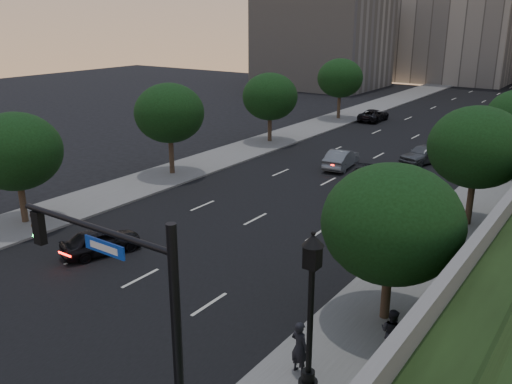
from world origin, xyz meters
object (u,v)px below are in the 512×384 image
Objects in this scene: sedan_near_right at (361,183)px; pedestrian_a at (300,348)px; sedan_far_left at (374,115)px; sedan_far_right at (424,154)px; pedestrian_b at (392,332)px; sedan_mid_left at (341,159)px; traffic_signal_mast at (145,340)px; sedan_near_left at (101,241)px; street_lamp at (310,325)px; pedestrian_c at (400,248)px.

pedestrian_a is at bearing -86.26° from sedan_near_right.
sedan_far_left is 17.81m from sedan_far_right.
sedan_near_right is 18.05m from pedestrian_b.
pedestrian_b is at bearing -114.74° from pedestrian_a.
sedan_far_right reaches higher than sedan_far_left.
sedan_mid_left is at bearing -54.37° from pedestrian_a.
sedan_near_left is (-11.50, 7.88, -3.01)m from traffic_signal_mast.
pedestrian_a is at bearing 109.52° from sedan_far_left.
traffic_signal_mast is 1.58× the size of sedan_mid_left.
sedan_mid_left is at bearing 107.06° from traffic_signal_mast.
pedestrian_b is (12.30, -20.96, 0.26)m from sedan_mid_left.
street_lamp is 1.26× the size of sedan_far_right.
sedan_mid_left is at bearing 114.30° from street_lamp.
sedan_mid_left is 0.94× the size of sedan_far_left.
sedan_far_right reaches higher than sedan_near_left.
traffic_signal_mast reaches higher than pedestrian_c.
sedan_far_right reaches higher than sedan_mid_left.
street_lamp is 30.32m from sedan_far_right.
traffic_signal_mast is 1.25× the size of street_lamp.
traffic_signal_mast is at bearing 165.37° from sedan_near_left.
sedan_near_right is (6.52, 16.02, 0.08)m from sedan_near_left.
sedan_near_left reaches higher than sedan_far_left.
sedan_far_left is at bearing -57.49° from pedestrian_a.
pedestrian_a reaches higher than sedan_mid_left.
sedan_mid_left is at bearing -113.46° from sedan_far_right.
sedan_near_left is 0.87× the size of sedan_far_right.
sedan_near_right reaches higher than sedan_mid_left.
sedan_mid_left is 0.87× the size of sedan_near_right.
street_lamp is at bearing 110.09° from sedan_far_left.
traffic_signal_mast is at bearing 92.01° from pedestrian_c.
pedestrian_b reaches higher than sedan_far_left.
sedan_near_left is 17.30m from sedan_near_right.
street_lamp is 1.26× the size of sedan_mid_left.
street_lamp is 3.02× the size of pedestrian_a.
sedan_near_right is (-4.98, 23.91, -2.93)m from traffic_signal_mast.
sedan_far_right is 27.11m from pedestrian_b.
street_lamp is 10.61m from pedestrian_c.
sedan_far_left is at bearing -58.56° from pedestrian_c.
pedestrian_a is (1.39, 5.23, -2.59)m from traffic_signal_mast.
pedestrian_a is (10.26, -23.67, 0.35)m from sedan_mid_left.
sedan_far_left is at bearing 110.88° from street_lamp.
sedan_far_right is (4.73, 5.07, 0.03)m from sedan_mid_left.
sedan_far_right is at bearing 125.12° from sedan_far_left.
sedan_far_left is 26.30m from sedan_near_right.
pedestrian_c is at bearing 114.28° from sedan_far_left.
sedan_far_left is 1.06× the size of sedan_far_right.
pedestrian_a is 3.39m from pedestrian_b.
pedestrian_a reaches higher than pedestrian_c.
sedan_far_right is (10.45, -14.42, 0.10)m from sedan_far_left.
street_lamp reaches higher than sedan_near_left.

